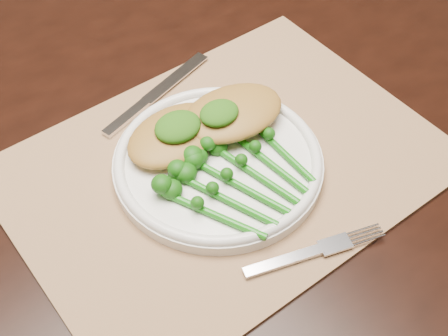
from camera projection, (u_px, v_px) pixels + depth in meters
floor at (216, 293)px, 1.46m from camera, size 4.00×4.00×0.00m
dining_table at (165, 255)px, 1.08m from camera, size 1.66×1.00×0.75m
placemat at (225, 166)px, 0.72m from camera, size 0.49×0.36×0.00m
dinner_plate at (218, 162)px, 0.71m from camera, size 0.24×0.24×0.02m
knife at (148, 101)px, 0.78m from camera, size 0.19×0.06×0.01m
fork at (324, 248)px, 0.64m from camera, size 0.15×0.06×0.00m
chicken_fillet_left at (175, 135)px, 0.71m from camera, size 0.13×0.10×0.02m
chicken_fillet_right at (233, 113)px, 0.73m from camera, size 0.13×0.10×0.03m
pesto_dollop_left at (178, 127)px, 0.70m from camera, size 0.06×0.05×0.02m
pesto_dollop_right at (219, 113)px, 0.71m from camera, size 0.05×0.04×0.02m
broccolini_bundle at (247, 180)px, 0.68m from camera, size 0.17×0.19×0.04m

